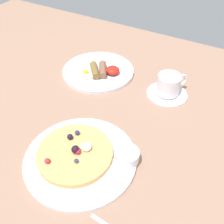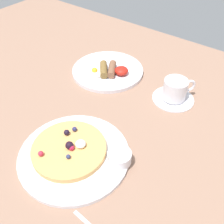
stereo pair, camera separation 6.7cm
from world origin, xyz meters
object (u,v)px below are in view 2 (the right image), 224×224
pancake_plate (74,155)px  breakfast_plate (108,71)px  coffee_saucer (173,98)px  coffee_cup (176,89)px  syrup_ramekin (119,157)px

pancake_plate → breakfast_plate: breakfast_plate is taller
coffee_saucer → coffee_cup: size_ratio=1.39×
pancake_plate → breakfast_plate: 37.73cm
pancake_plate → coffee_saucer: size_ratio=2.13×
syrup_ramekin → coffee_cup: coffee_cup is taller
syrup_ramekin → breakfast_plate: bearing=132.2°
pancake_plate → coffee_saucer: (8.93, 34.60, -0.17)cm
pancake_plate → syrup_ramekin: bearing=26.3°
breakfast_plate → coffee_cup: 25.58cm
breakfast_plate → coffee_saucer: size_ratio=1.94×
breakfast_plate → coffee_cup: coffee_cup is taller
breakfast_plate → coffee_saucer: bearing=1.3°
pancake_plate → coffee_cup: (9.05, 34.76, 3.43)cm
breakfast_plate → coffee_saucer: breakfast_plate is taller
syrup_ramekin → breakfast_plate: 39.29cm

